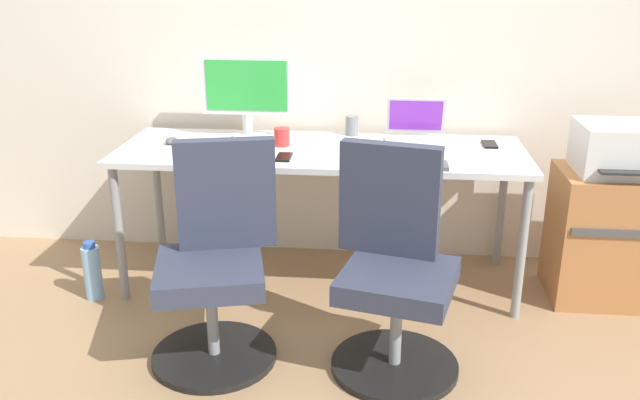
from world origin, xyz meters
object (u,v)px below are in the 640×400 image
Objects in this scene: side_cabinet at (604,235)px; coffee_mug at (282,137)px; water_bottle_on_floor at (92,272)px; printer at (618,149)px; open_laptop at (416,131)px; office_chair_right at (394,272)px; desktop_monitor at (247,90)px; office_chair_left at (216,265)px.

coffee_mug reaches higher than side_cabinet.
coffee_mug reaches higher than water_bottle_on_floor.
open_laptop is (-0.96, 0.22, 0.01)m from printer.
open_laptop is 0.70m from coffee_mug.
desktop_monitor is (-0.79, 0.95, 0.57)m from office_chair_right.
desktop_monitor is 0.91m from open_laptop.
side_cabinet is (1.06, 0.71, -0.09)m from office_chair_right.
desktop_monitor is 5.22× the size of coffee_mug.
desktop_monitor reaches higher than printer.
desktop_monitor is at bearing 129.79° from office_chair_right.
water_bottle_on_floor is (-2.57, -0.28, -0.19)m from side_cabinet.
water_bottle_on_floor is 3.37× the size of coffee_mug.
office_chair_left is at bearing -158.68° from printer.
office_chair_left is 0.92m from water_bottle_on_floor.
office_chair_right is at bearing -96.47° from open_laptop.
side_cabinet is at bearing -13.13° from open_laptop.
printer is at bearing 6.19° from water_bottle_on_floor.
coffee_mug is at bearing 177.74° from side_cabinet.
coffee_mug is (-0.58, 0.77, 0.36)m from office_chair_right.
office_chair_left is 3.03× the size of water_bottle_on_floor.
water_bottle_on_floor is 1.18m from coffee_mug.
office_chair_right is 1.60m from water_bottle_on_floor.
office_chair_left is 0.87m from coffee_mug.
open_laptop is at bearing 17.27° from water_bottle_on_floor.
office_chair_right is 2.35× the size of printer.
printer is at bearing -7.35° from desktop_monitor.
office_chair_left reaches higher than water_bottle_on_floor.
office_chair_left is at bearing -132.62° from open_laptop.
open_laptop is (0.89, -0.01, -0.20)m from desktop_monitor.
office_chair_right reaches higher than water_bottle_on_floor.
side_cabinet is 2.15× the size of water_bottle_on_floor.
coffee_mug is (0.93, 0.34, 0.64)m from water_bottle_on_floor.
desktop_monitor reaches higher than open_laptop.
coffee_mug is (0.21, -0.17, -0.20)m from desktop_monitor.
water_bottle_on_floor is at bearing 150.67° from office_chair_left.
office_chair_left is 1.00× the size of office_chair_right.
side_cabinet is at bearing 90.00° from printer.
open_laptop is (0.11, 0.93, 0.37)m from office_chair_right.
office_chair_right is 1.96× the size of desktop_monitor.
printer is 1.87m from desktop_monitor.
desktop_monitor is at bearing 92.21° from office_chair_left.
open_laptop is at bearing 166.87° from side_cabinet.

